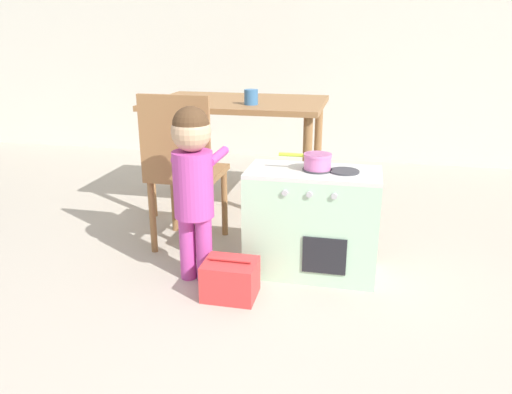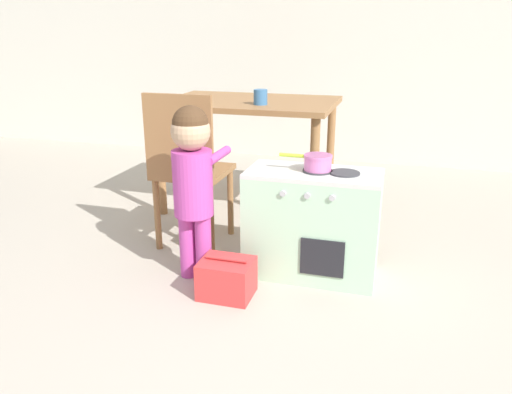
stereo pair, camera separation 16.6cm
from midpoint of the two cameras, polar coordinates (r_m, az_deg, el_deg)
ground_plane at (r=1.96m, az=-1.31°, el=-18.88°), size 16.00×16.00×0.00m
wall_back at (r=4.75m, az=11.32°, el=19.60°), size 10.00×0.06×2.60m
play_kitchen at (r=2.51m, az=8.33°, el=-3.06°), size 0.65×0.34×0.55m
toy_pot at (r=2.41m, az=8.98°, el=4.02°), size 0.26×0.14×0.07m
child_figure at (r=2.37m, az=-5.27°, el=2.98°), size 0.22×0.35×0.86m
toy_basket at (r=2.36m, az=-1.35°, el=-9.29°), size 0.24×0.20×0.19m
dining_table at (r=3.41m, az=0.65°, el=9.38°), size 1.14×0.80×0.74m
dining_chair_near at (r=2.77m, az=-6.03°, el=3.43°), size 0.38×0.38×0.88m
cup_on_table at (r=3.18m, az=2.04°, el=11.34°), size 0.09×0.09×0.09m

